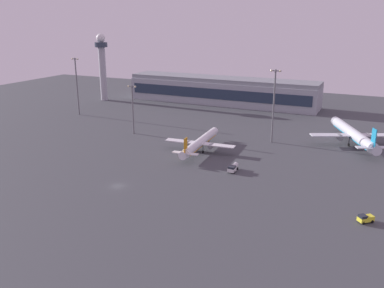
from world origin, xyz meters
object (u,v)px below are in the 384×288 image
object	(u,v)px
airplane_taxiway_distant	(200,143)
apron_light_central	(77,83)
airplane_near_gate	(354,134)
control_tower	(102,63)
apron_light_east	(274,102)
apron_light_west	(133,106)
fuel_truck	(233,168)
maintenance_van	(365,218)

from	to	relation	value
airplane_taxiway_distant	apron_light_central	bearing A→B (deg)	156.51
airplane_near_gate	airplane_taxiway_distant	bearing A→B (deg)	-171.94
control_tower	apron_light_east	distance (m)	134.35
airplane_near_gate	apron_light_central	size ratio (longest dim) A/B	1.42
apron_light_central	airplane_near_gate	bearing A→B (deg)	1.55
apron_light_west	apron_light_east	size ratio (longest dim) A/B	0.72
airplane_near_gate	apron_light_central	bearing A→B (deg)	156.85
fuel_truck	apron_light_west	size ratio (longest dim) A/B	0.28
maintenance_van	fuel_truck	size ratio (longest dim) A/B	0.70
airplane_taxiway_distant	maintenance_van	world-z (taller)	airplane_taxiway_distant
control_tower	apron_light_central	distance (m)	44.00
airplane_near_gate	apron_light_central	xyz separation A→B (m)	(-144.14, -3.91, 13.05)
maintenance_van	airplane_taxiway_distant	bearing A→B (deg)	18.58
fuel_truck	apron_light_west	bearing A→B (deg)	-25.37
airplane_taxiway_distant	apron_light_west	distance (m)	41.85
airplane_taxiway_distant	maintenance_van	size ratio (longest dim) A/B	8.59
control_tower	maintenance_van	xyz separation A→B (m)	(166.23, -110.33, -23.32)
airplane_taxiway_distant	fuel_truck	world-z (taller)	airplane_taxiway_distant
control_tower	apron_light_west	xyz separation A→B (m)	(62.75, -61.81, -11.32)
apron_light_west	airplane_taxiway_distant	bearing A→B (deg)	-16.34
apron_light_west	apron_light_east	xyz separation A→B (m)	(62.37, 13.35, 4.52)
maintenance_van	apron_light_east	xyz separation A→B (m)	(-41.12, 61.86, 16.52)
control_tower	fuel_truck	size ratio (longest dim) A/B	6.75
maintenance_van	apron_light_west	size ratio (longest dim) A/B	0.19
airplane_taxiway_distant	fuel_truck	distance (m)	25.60
fuel_truck	apron_light_east	bearing A→B (deg)	-95.17
apron_light_west	apron_light_east	distance (m)	63.94
airplane_taxiway_distant	fuel_truck	bearing A→B (deg)	-42.28
fuel_truck	airplane_taxiway_distant	bearing A→B (deg)	-39.12
apron_light_east	apron_light_central	size ratio (longest dim) A/B	1.00
airplane_near_gate	apron_light_west	distance (m)	98.26
apron_light_west	apron_light_central	world-z (taller)	apron_light_central
fuel_truck	apron_light_west	world-z (taller)	apron_light_west
apron_light_east	maintenance_van	bearing A→B (deg)	-56.39
fuel_truck	airplane_near_gate	bearing A→B (deg)	-125.13
fuel_truck	control_tower	bearing A→B (deg)	-36.70
fuel_truck	apron_light_east	distance (m)	44.02
apron_light_west	apron_light_east	world-z (taller)	apron_light_east
control_tower	airplane_near_gate	bearing A→B (deg)	-13.37
airplane_taxiway_distant	airplane_near_gate	size ratio (longest dim) A/B	0.85
control_tower	apron_light_east	world-z (taller)	control_tower
apron_light_west	airplane_near_gate	bearing A→B (deg)	14.42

